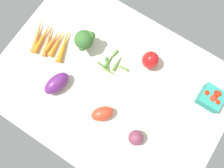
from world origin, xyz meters
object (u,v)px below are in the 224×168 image
Objects in this scene: broccoli_head at (85,40)px; okra_pile at (112,64)px; berry_basket at (211,98)px; eggplant at (57,83)px; roma_tomato at (102,114)px; carrot_bunch at (51,40)px; bell_pepper_red at (150,60)px; red_onion_near_basket at (136,138)px.

broccoli_head reaches higher than okra_pile.
okra_pile is (44.93, 10.03, -2.66)cm from berry_basket.
berry_basket is 0.75× the size of eggplant.
carrot_bunch is at bearing -71.28° from roma_tomato.
bell_pepper_red reaches higher than okra_pile.
okra_pile is at bearing 175.57° from broccoli_head.
red_onion_near_basket is at bearing 110.87° from bell_pepper_red.
broccoli_head is 1.24× the size of roma_tomato.
berry_basket reaches higher than roma_tomato.
bell_pepper_red is at bearing -69.13° from red_onion_near_basket.
bell_pepper_red is 0.41× the size of carrot_bunch.
carrot_bunch is 1.79× the size of eggplant.
bell_pepper_red reaches higher than berry_basket.
bell_pepper_red is 0.73× the size of eggplant.
roma_tomato is 24.17cm from eggplant.
bell_pepper_red is 1.41× the size of red_onion_near_basket.
eggplant is at bearing 46.90° from bell_pepper_red.
broccoli_head is 16.55cm from okra_pile.
okra_pile is (8.95, -21.37, -2.25)cm from roma_tomato.
eggplant reaches higher than roma_tomato.
eggplant is (29.23, 31.24, -1.17)cm from bell_pepper_red.
carrot_bunch is (44.74, 15.62, -3.20)cm from bell_pepper_red.
roma_tomato reaches higher than okra_pile.
okra_pile is (-15.05, 1.17, -6.79)cm from broccoli_head.
eggplant is at bearing -49.96° from roma_tomato.
eggplant is at bearing 54.37° from okra_pile.
eggplant is at bearing 134.81° from carrot_bunch.
bell_pepper_red is 0.76× the size of broccoli_head.
okra_pile is at bearing 35.54° from bell_pepper_red.
berry_basket is at bearing -167.42° from okra_pile.
carrot_bunch is 77.29cm from berry_basket.
broccoli_head is 1.87× the size of red_onion_near_basket.
red_onion_near_basket is 0.52× the size of eggplant.
eggplant is (41.48, -0.92, 0.16)cm from red_onion_near_basket.
broccoli_head is 47.63cm from red_onion_near_basket.
red_onion_near_basket is at bearing 59.89° from berry_basket.
broccoli_head reaches higher than berry_basket.
okra_pile is at bearing -169.65° from carrot_bunch.
broccoli_head is at bearing -156.63° from carrot_bunch.
eggplant is at bearing 27.46° from berry_basket.
roma_tomato is at bearing 41.12° from berry_basket.
bell_pepper_red is at bearing -28.83° from eggplant.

